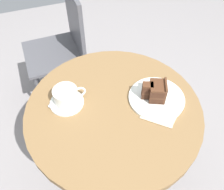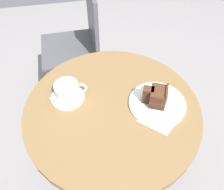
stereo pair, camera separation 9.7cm
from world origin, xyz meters
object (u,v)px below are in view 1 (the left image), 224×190
(teaspoon, at_px, (56,108))
(napkin, at_px, (161,109))
(saucer, at_px, (67,103))
(cafe_chair, at_px, (64,42))
(fork, at_px, (152,107))
(cake_plate, at_px, (156,98))
(cake_slice, at_px, (156,91))
(coffee_cup, at_px, (66,95))

(teaspoon, xyz_separation_m, napkin, (0.41, -0.14, -0.01))
(saucer, xyz_separation_m, cafe_chair, (0.10, 0.67, -0.20))
(fork, bearing_deg, cake_plate, -125.41)
(saucer, height_order, cake_slice, cake_slice)
(saucer, bearing_deg, teaspoon, -160.10)
(napkin, bearing_deg, cake_plate, 82.24)
(cake_plate, xyz_separation_m, cafe_chair, (-0.26, 0.78, -0.20))
(fork, relative_size, napkin, 0.72)
(cake_slice, relative_size, cafe_chair, 0.13)
(cake_plate, bearing_deg, cake_slice, 162.89)
(saucer, bearing_deg, coffee_cup, 59.28)
(fork, bearing_deg, cake_slice, -117.75)
(coffee_cup, height_order, cafe_chair, cafe_chair)
(coffee_cup, relative_size, napkin, 0.65)
(saucer, distance_m, cafe_chair, 0.71)
(coffee_cup, xyz_separation_m, fork, (0.32, -0.16, -0.03))
(saucer, distance_m, cake_plate, 0.38)
(coffee_cup, bearing_deg, fork, -26.24)
(napkin, bearing_deg, coffee_cup, 154.51)
(cake_plate, height_order, cake_slice, cake_slice)
(teaspoon, bearing_deg, saucer, -113.33)
(cafe_chair, bearing_deg, fork, 13.55)
(cake_plate, xyz_separation_m, fork, (-0.04, -0.04, 0.01))
(napkin, bearing_deg, saucer, 155.70)
(saucer, xyz_separation_m, cake_slice, (0.36, -0.10, 0.05))
(teaspoon, relative_size, fork, 0.49)
(teaspoon, height_order, napkin, teaspoon)
(fork, bearing_deg, cafe_chair, -65.48)
(coffee_cup, xyz_separation_m, teaspoon, (-0.05, -0.02, -0.03))
(cake_slice, bearing_deg, saucer, 163.97)
(cake_slice, bearing_deg, cafe_chair, 108.23)
(coffee_cup, bearing_deg, teaspoon, -155.15)
(cake_slice, xyz_separation_m, fork, (-0.04, -0.05, -0.04))
(cake_plate, relative_size, cafe_chair, 0.28)
(saucer, relative_size, fork, 0.95)
(saucer, height_order, cafe_chair, cafe_chair)
(saucer, xyz_separation_m, fork, (0.32, -0.15, 0.01))
(coffee_cup, xyz_separation_m, cake_plate, (0.36, -0.11, -0.04))
(teaspoon, height_order, cake_slice, cake_slice)
(saucer, distance_m, teaspoon, 0.05)
(fork, bearing_deg, napkin, 171.02)
(fork, xyz_separation_m, napkin, (0.04, -0.01, -0.01))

